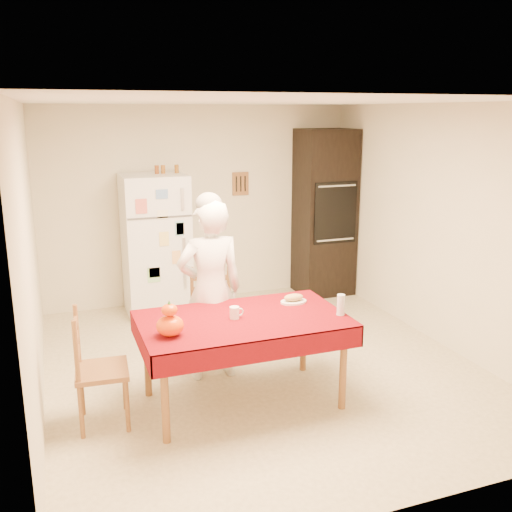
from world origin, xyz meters
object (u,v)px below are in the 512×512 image
bread_plate (294,302)px  seated_woman (210,291)px  chair_left (93,365)px  pumpkin_lower (170,326)px  oven_cabinet (325,213)px  coffee_mug (234,313)px  refrigerator (156,245)px  dining_table (243,326)px  wine_glass (341,305)px  chair_far (211,314)px

bread_plate → seated_woman: bearing=151.0°
chair_left → seated_woman: seated_woman is taller
chair_left → bread_plate: chair_left is taller
seated_woman → pumpkin_lower: 0.91m
oven_cabinet → pumpkin_lower: oven_cabinet is taller
seated_woman → coffee_mug: seated_woman is taller
refrigerator → dining_table: 2.52m
refrigerator → seated_woman: (0.14, -1.93, -0.01)m
oven_cabinet → pumpkin_lower: size_ratio=10.38×
refrigerator → coffee_mug: bearing=-85.7°
chair_left → seated_woman: bearing=-60.6°
pumpkin_lower → wine_glass: size_ratio=1.20×
refrigerator → pumpkin_lower: bearing=-98.2°
dining_table → coffee_mug: coffee_mug is taller
wine_glass → chair_far: bearing=127.5°
chair_far → bread_plate: (0.58, -0.66, 0.26)m
chair_far → chair_left: bearing=-130.0°
refrigerator → coffee_mug: size_ratio=17.00×
chair_far → coffee_mug: chair_far is taller
dining_table → coffee_mug: bearing=174.6°
refrigerator → coffee_mug: (0.19, -2.49, -0.04)m
seated_woman → wine_glass: 1.20m
chair_far → seated_woman: seated_woman is taller
dining_table → chair_left: bearing=177.3°
seated_woman → bread_plate: seated_woman is taller
oven_cabinet → dining_table: (-2.03, -2.55, -0.41)m
chair_far → pumpkin_lower: size_ratio=4.48×
seated_woman → pumpkin_lower: seated_woman is taller
dining_table → chair_left: chair_left is taller
chair_far → bread_plate: bearing=-32.8°
refrigerator → coffee_mug: 2.50m
oven_cabinet → bread_plate: 2.79m
coffee_mug → pumpkin_lower: (-0.57, -0.18, 0.03)m
chair_left → coffee_mug: size_ratio=9.50×
chair_left → bread_plate: size_ratio=3.96×
refrigerator → pumpkin_lower: size_ratio=8.02×
seated_woman → chair_far: bearing=-105.0°
coffee_mug → bread_plate: size_ratio=0.42×
refrigerator → oven_cabinet: oven_cabinet is taller
dining_table → chair_far: chair_far is taller
chair_far → wine_glass: 1.40m
dining_table → pumpkin_lower: bearing=-164.6°
dining_table → bread_plate: bread_plate is taller
pumpkin_lower → wine_glass: 1.43m
refrigerator → bread_plate: bearing=-70.7°
chair_far → coffee_mug: 0.91m
dining_table → bread_plate: (0.55, 0.21, 0.08)m
oven_cabinet → coffee_mug: oven_cabinet is taller
chair_far → wine_glass: bearing=-36.8°
chair_left → wine_glass: chair_left is taller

